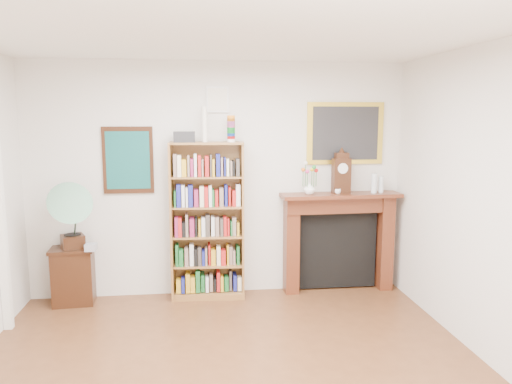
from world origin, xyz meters
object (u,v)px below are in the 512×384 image
Objects in this scene: fireplace at (338,233)px; mantel_clock at (341,174)px; flower_vase at (309,188)px; teacup at (337,191)px; cd_stack at (91,247)px; side_cabinet at (73,276)px; bottle_left at (374,183)px; gramophone at (68,212)px; bottle_right at (381,184)px; bookshelf at (208,212)px.

mantel_clock reaches higher than fireplace.
flower_vase is 0.34m from teacup.
mantel_clock reaches higher than cd_stack.
fireplace reaches higher than cd_stack.
fireplace is at bearing -2.14° from side_cabinet.
teacup is at bearing -3.93° from side_cabinet.
bottle_left is at bearing -0.46° from flower_vase.
bottle_right is (3.66, 0.16, 0.22)m from gramophone.
fireplace is 0.79m from bottle_right.
side_cabinet is 0.79m from gramophone.
mantel_clock is 0.42m from bottle_left.
fireplace is 3.18m from gramophone.
bottle_right reaches higher than side_cabinet.
side_cabinet is 0.84× the size of gramophone.
cd_stack is at bearing -177.33° from bottle_left.
cd_stack is at bearing -169.16° from bookshelf.
side_cabinet is 2.94m from flower_vase.
flower_vase is 0.90m from bottle_right.
mantel_clock reaches higher than side_cabinet.
fireplace is 12.25× the size of cd_stack.
bookshelf reaches higher than teacup.
flower_vase is (1.22, -0.00, 0.26)m from bookshelf.
bookshelf reaches higher than bottle_left.
bottle_left reaches higher than teacup.
bookshelf is 1.67m from mantel_clock.
flower_vase is at bearing -178.70° from bottle_right.
teacup is (-0.05, -0.10, 0.53)m from fireplace.
side_cabinet is at bearing 179.84° from teacup.
bottle_left reaches higher than cd_stack.
cd_stack is at bearing -176.96° from bottle_right.
cd_stack is at bearing -177.24° from fireplace.
mantel_clock is at bearing -3.09° from side_cabinet.
bottle_left is at bearing 2.67° from cd_stack.
cd_stack is 0.60× the size of bottle_right.
cd_stack is at bearing -176.35° from flower_vase.
cd_stack is at bearing 179.12° from mantel_clock.
bottle_left is (0.46, 0.02, 0.09)m from teacup.
side_cabinet is 2.77× the size of bottle_left.
fireplace is 2.93m from cd_stack.
side_cabinet is at bearing -175.51° from bookshelf.
gramophone is (0.01, -0.12, 0.78)m from side_cabinet.
bottle_right is at bearing -20.61° from gramophone.
fireplace is 10.40× the size of flower_vase.
bookshelf reaches higher than flower_vase.
bottle_left is at bearing -164.74° from bottle_right.
flower_vase is at bearing 3.65° from cd_stack.
bookshelf is 25.95× the size of teacup.
mantel_clock is at bearing -89.37° from fireplace.
bottle_right is (0.10, 0.03, -0.02)m from bottle_left.
bottle_right is (2.12, 0.02, 0.29)m from bookshelf.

